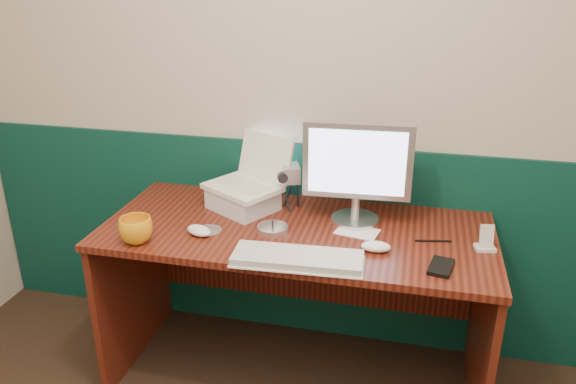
% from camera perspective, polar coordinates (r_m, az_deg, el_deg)
% --- Properties ---
extents(back_wall, '(3.50, 0.04, 2.50)m').
position_cam_1_polar(back_wall, '(2.49, 3.70, 10.33)').
color(back_wall, '#C0B4A3').
rests_on(back_wall, ground).
extents(wainscot, '(3.48, 0.02, 1.00)m').
position_cam_1_polar(wainscot, '(2.74, 3.28, -5.27)').
color(wainscot, '#072F29').
rests_on(wainscot, ground).
extents(desk, '(1.60, 0.70, 0.75)m').
position_cam_1_polar(desk, '(2.50, 0.81, -11.42)').
color(desk, '#3B130A').
rests_on(desk, ground).
extents(laptop_riser, '(0.34, 0.32, 0.09)m').
position_cam_1_polar(laptop_riser, '(2.48, -4.61, -0.75)').
color(laptop_riser, silver).
rests_on(laptop_riser, desk).
extents(laptop, '(0.38, 0.35, 0.25)m').
position_cam_1_polar(laptop, '(2.42, -4.73, 2.99)').
color(laptop, white).
rests_on(laptop, laptop_riser).
extents(monitor, '(0.45, 0.15, 0.44)m').
position_cam_1_polar(monitor, '(2.31, 7.04, 1.99)').
color(monitor, silver).
rests_on(monitor, desk).
extents(keyboard, '(0.48, 0.18, 0.03)m').
position_cam_1_polar(keyboard, '(2.05, 0.98, -6.84)').
color(keyboard, silver).
rests_on(keyboard, desk).
extents(mouse_right, '(0.12, 0.07, 0.04)m').
position_cam_1_polar(mouse_right, '(2.16, 8.92, -5.50)').
color(mouse_right, white).
rests_on(mouse_right, desk).
extents(mouse_left, '(0.13, 0.11, 0.04)m').
position_cam_1_polar(mouse_left, '(2.28, -9.02, -3.89)').
color(mouse_left, white).
rests_on(mouse_left, desk).
extents(mug, '(0.17, 0.17, 0.10)m').
position_cam_1_polar(mug, '(2.26, -15.19, -3.75)').
color(mug, orange).
rests_on(mug, desk).
extents(camcorder, '(0.12, 0.15, 0.19)m').
position_cam_1_polar(camcorder, '(2.46, 0.30, 0.35)').
color(camcorder, '#B6B6BB').
rests_on(camcorder, desk).
extents(cd_spindle, '(0.13, 0.13, 0.03)m').
position_cam_1_polar(cd_spindle, '(2.28, -1.56, -3.78)').
color(cd_spindle, silver).
rests_on(cd_spindle, desk).
extents(cd_loose_a, '(0.11, 0.11, 0.00)m').
position_cam_1_polar(cd_loose_a, '(2.32, -8.12, -3.86)').
color(cd_loose_a, '#B4BAC4').
rests_on(cd_loose_a, desk).
extents(pen, '(0.14, 0.04, 0.01)m').
position_cam_1_polar(pen, '(2.28, 14.53, -4.83)').
color(pen, black).
rests_on(pen, desk).
extents(papers, '(0.19, 0.14, 0.00)m').
position_cam_1_polar(papers, '(2.30, 7.05, -4.04)').
color(papers, white).
rests_on(papers, desk).
extents(dock, '(0.08, 0.07, 0.01)m').
position_cam_1_polar(dock, '(2.27, 19.37, -5.39)').
color(dock, silver).
rests_on(dock, desk).
extents(music_player, '(0.06, 0.03, 0.09)m').
position_cam_1_polar(music_player, '(2.25, 19.53, -4.23)').
color(music_player, silver).
rests_on(music_player, dock).
extents(pda, '(0.10, 0.14, 0.02)m').
position_cam_1_polar(pda, '(2.09, 15.28, -7.35)').
color(pda, black).
rests_on(pda, desk).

